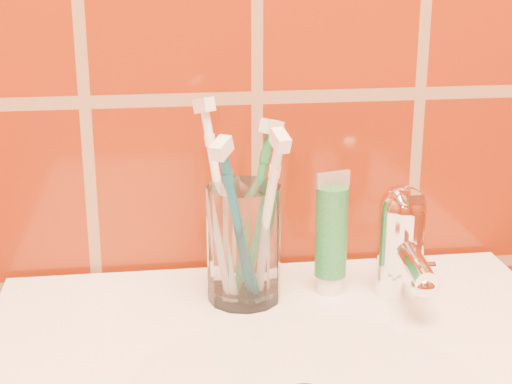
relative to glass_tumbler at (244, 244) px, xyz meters
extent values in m
cylinder|color=white|center=(0.00, 0.00, 0.00)|extent=(0.09, 0.09, 0.12)
cylinder|color=white|center=(0.09, 0.00, -0.05)|extent=(0.03, 0.03, 0.02)
cylinder|color=#196A2F|center=(0.09, 0.00, 0.01)|extent=(0.03, 0.03, 0.10)
cube|color=beige|center=(0.09, 0.00, 0.06)|extent=(0.04, 0.00, 0.02)
cylinder|color=white|center=(0.16, -0.01, -0.01)|extent=(0.05, 0.05, 0.09)
sphere|color=white|center=(0.16, -0.01, 0.03)|extent=(0.05, 0.05, 0.05)
cylinder|color=white|center=(0.16, -0.05, -0.01)|extent=(0.02, 0.09, 0.03)
cube|color=white|center=(0.16, -0.02, 0.05)|extent=(0.02, 0.06, 0.01)
camera|label=1|loc=(-0.09, -0.73, 0.30)|focal=55.00mm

